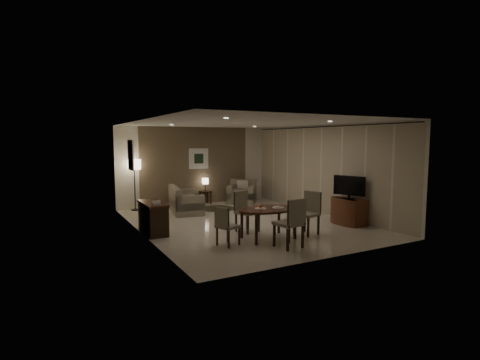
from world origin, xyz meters
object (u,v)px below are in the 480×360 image
chair_left (228,226)px  side_table (205,198)px  sofa (186,199)px  chair_near (289,223)px  dining_table (268,224)px  armchair (242,192)px  chair_far (247,212)px  console_desk (153,218)px  chair_right (306,213)px  floor_lamp (135,185)px  tv_cabinet (349,211)px

chair_left → side_table: 5.30m
sofa → chair_near: bearing=-163.1°
dining_table → armchair: size_ratio=1.59×
chair_far → side_table: bearing=63.4°
console_desk → chair_near: 3.34m
chair_right → side_table: chair_right is taller
console_desk → chair_far: 2.29m
floor_lamp → side_table: bearing=0.2°
tv_cabinet → chair_right: size_ratio=0.89×
chair_right → sofa: chair_right is taller
sofa → tv_cabinet: bearing=-128.2°
chair_right → chair_near: bearing=-71.3°
chair_right → tv_cabinet: bearing=86.5°
console_desk → dining_table: size_ratio=0.81×
chair_near → chair_far: chair_near is taller
dining_table → floor_lamp: size_ratio=0.91×
dining_table → sofa: 3.97m
chair_left → side_table: (1.61, 5.05, -0.19)m
chair_left → armchair: size_ratio=0.90×
tv_cabinet → floor_lamp: 6.62m
chair_left → chair_right: size_ratio=0.83×
tv_cabinet → chair_left: bearing=-175.5°
tv_cabinet → dining_table: 2.72m
chair_near → dining_table: bearing=-97.3°
dining_table → chair_left: 1.05m
chair_near → chair_left: (-1.05, 0.73, -0.10)m
chair_left → armchair: (2.84, 4.61, -0.00)m
armchair → side_table: armchair is taller
chair_far → floor_lamp: bearing=95.4°
console_desk → chair_left: bearing=-57.9°
chair_left → sofa: chair_left is taller
chair_far → sofa: bearing=80.6°
side_table → chair_far: bearing=-99.0°
dining_table → floor_lamp: 5.35m
side_table → floor_lamp: (-2.44, -0.01, 0.58)m
console_desk → chair_right: bearing=-30.3°
tv_cabinet → chair_far: size_ratio=0.91×
sofa → armchair: armchair is taller
chair_far → armchair: chair_far is taller
console_desk → side_table: size_ratio=2.57×
tv_cabinet → chair_right: chair_right is taller
armchair → chair_far: bearing=-78.2°
chair_right → armchair: chair_right is taller
dining_table → chair_far: size_ratio=1.50×
tv_cabinet → chair_near: 2.91m
tv_cabinet → chair_left: (-3.76, -0.30, 0.07)m
armchair → floor_lamp: size_ratio=0.57×
floor_lamp → console_desk: bearing=-95.3°
tv_cabinet → armchair: size_ratio=0.96×
console_desk → chair_right: (3.18, -1.86, 0.13)m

